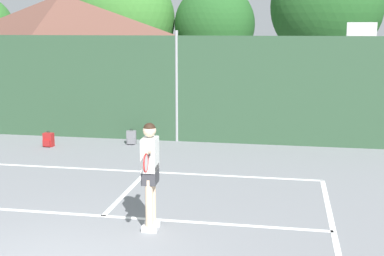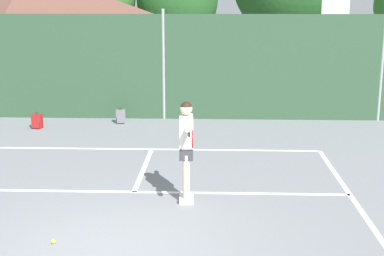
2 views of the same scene
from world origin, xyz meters
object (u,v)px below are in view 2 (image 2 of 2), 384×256
basketball_hoop (333,39)px  backpack_grey (121,117)px  tennis_ball (53,242)px  backpack_red (37,122)px  tennis_player (186,143)px

basketball_hoop → backpack_grey: basketball_hoop is taller
basketball_hoop → backpack_grey: bearing=-158.3°
tennis_ball → backpack_red: 7.85m
tennis_ball → basketball_hoop: bearing=59.5°
tennis_player → backpack_red: bearing=129.1°
tennis_player → backpack_red: tennis_player is taller
tennis_player → tennis_ball: size_ratio=28.10×
tennis_ball → backpack_red: backpack_red is taller
basketball_hoop → tennis_player: bearing=-116.3°
tennis_player → backpack_grey: size_ratio=4.01×
tennis_ball → tennis_player: bearing=43.5°
tennis_ball → backpack_red: size_ratio=0.14×
backpack_grey → tennis_ball: bearing=-87.7°
tennis_player → tennis_ball: bearing=-136.5°
basketball_hoop → backpack_red: (-8.96, -3.40, -2.12)m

